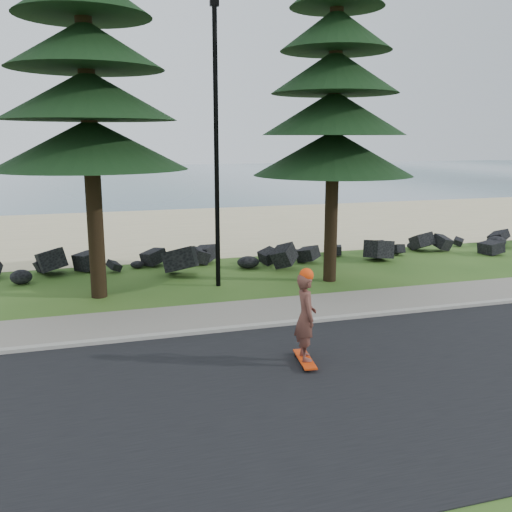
# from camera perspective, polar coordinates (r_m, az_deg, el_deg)

# --- Properties ---
(ground) EXTENTS (160.00, 160.00, 0.00)m
(ground) POSITION_cam_1_polar(r_m,az_deg,el_deg) (14.41, -0.86, -6.10)
(ground) COLOR #294E18
(ground) RESTS_ON ground
(road) EXTENTS (160.00, 7.00, 0.02)m
(road) POSITION_cam_1_polar(r_m,az_deg,el_deg) (10.45, 6.19, -13.31)
(road) COLOR black
(road) RESTS_ON ground
(kerb) EXTENTS (160.00, 0.20, 0.10)m
(kerb) POSITION_cam_1_polar(r_m,az_deg,el_deg) (13.58, 0.20, -7.02)
(kerb) COLOR #A49F94
(kerb) RESTS_ON ground
(sidewalk) EXTENTS (160.00, 2.00, 0.08)m
(sidewalk) POSITION_cam_1_polar(r_m,az_deg,el_deg) (14.58, -1.08, -5.72)
(sidewalk) COLOR gray
(sidewalk) RESTS_ON ground
(beach_sand) EXTENTS (160.00, 15.00, 0.01)m
(beach_sand) POSITION_cam_1_polar(r_m,az_deg,el_deg) (28.28, -9.05, 2.68)
(beach_sand) COLOR #CBBD87
(beach_sand) RESTS_ON ground
(ocean) EXTENTS (160.00, 58.00, 0.01)m
(ocean) POSITION_cam_1_polar(r_m,az_deg,el_deg) (64.44, -13.67, 7.57)
(ocean) COLOR #345964
(ocean) RESTS_ON ground
(seawall_boulders) EXTENTS (60.00, 2.40, 1.10)m
(seawall_boulders) POSITION_cam_1_polar(r_m,az_deg,el_deg) (19.66, -5.40, -1.26)
(seawall_boulders) COLOR black
(seawall_boulders) RESTS_ON ground
(pine_right) EXTENTS (4.80, 4.80, 12.72)m
(pine_right) POSITION_cam_1_polar(r_m,az_deg,el_deg) (17.92, 8.09, 23.26)
(pine_right) COLOR black
(pine_right) RESTS_ON ground
(lamp_post) EXTENTS (0.25, 0.14, 8.14)m
(lamp_post) POSITION_cam_1_polar(r_m,az_deg,el_deg) (16.81, -3.99, 10.77)
(lamp_post) COLOR black
(lamp_post) RESTS_ON ground
(skateboarder) EXTENTS (0.50, 1.07, 1.94)m
(skateboarder) POSITION_cam_1_polar(r_m,az_deg,el_deg) (11.27, 4.99, -6.10)
(skateboarder) COLOR #E63C0D
(skateboarder) RESTS_ON ground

